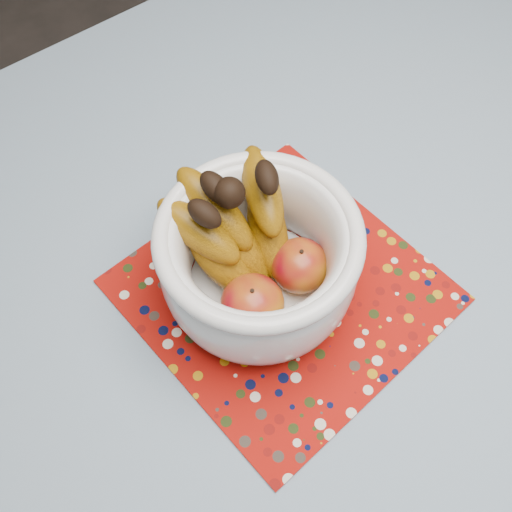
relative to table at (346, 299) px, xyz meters
name	(u,v)px	position (x,y,z in m)	size (l,w,h in m)	color
table	(346,299)	(0.00, 0.00, 0.00)	(1.20, 1.20, 0.75)	brown
tablecloth	(353,272)	(0.00, 0.00, 0.08)	(1.32, 1.32, 0.01)	slate
placemat	(283,290)	(-0.10, 0.04, 0.09)	(0.36, 0.36, 0.00)	#960E08
fruit_bowl	(252,250)	(-0.12, 0.07, 0.18)	(0.25, 0.27, 0.20)	white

